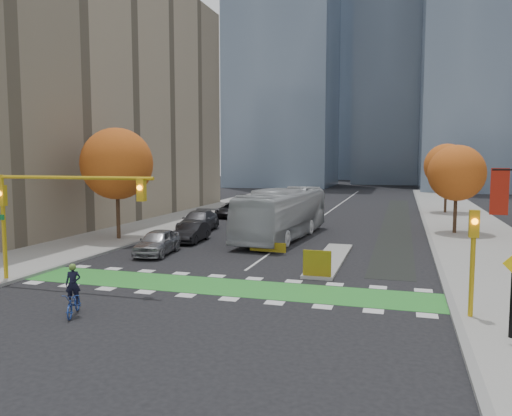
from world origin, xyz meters
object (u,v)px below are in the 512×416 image
Objects in this scene: traffic_signal_west at (47,200)px; parked_car_a at (157,242)px; tree_east_far at (447,166)px; tree_east_near at (457,173)px; parked_car_e at (246,206)px; hazard_board at (317,263)px; parked_car_b at (192,232)px; parked_car_d at (231,210)px; traffic_signal_east at (473,247)px; parked_car_c at (198,221)px; tree_west at (117,164)px; cyclist at (74,298)px; bus at (283,213)px.

traffic_signal_west reaches higher than parked_car_a.
tree_east_far is at bearing 50.90° from parked_car_a.
tree_east_near is 23.78m from parked_car_a.
hazard_board is at bearing -72.76° from parked_car_e.
parked_car_b is 0.80× the size of parked_car_d.
parked_car_d is at bearing -96.69° from parked_car_e.
parked_car_a is at bearing -88.16° from parked_car_d.
tree_east_far reaches higher than traffic_signal_east.
parked_car_c is 15.70m from parked_car_e.
hazard_board is 11.26m from parked_car_a.
parked_car_a is at bearing -91.47° from parked_car_e.
tree_west is at bearing -104.94° from parked_car_d.
cyclist is at bearing -121.31° from tree_east_near.
parked_car_d is 5.00m from parked_car_e.
tree_west is 4.09× the size of cyclist.
tree_east_near is (8.00, 17.80, 4.06)m from hazard_board.
parked_car_b is at bearing 8.54° from tree_west.
tree_west reaches higher than tree_east_near.
tree_west reaches higher than parked_car_b.
tree_east_far is 23.93m from parked_car_d.
parked_car_d is (-1.07, 29.01, -3.30)m from traffic_signal_west.
traffic_signal_east is 19.17m from parked_car_a.
tree_east_near is at bearing 29.00° from bus.
hazard_board is at bearing 144.08° from traffic_signal_east.
traffic_signal_west is at bearing -179.99° from traffic_signal_east.
parked_car_b is 15.87m from parked_car_d.
cyclist is 0.48× the size of parked_car_e.
parked_car_a is 25.78m from parked_car_e.
tree_east_near is 30.08m from traffic_signal_west.
traffic_signal_west is 2.08× the size of traffic_signal_east.
parked_car_d is at bearing 89.78° from parked_car_a.
traffic_signal_east reaches higher than parked_car_a.
tree_west reaches higher than traffic_signal_west.
parked_car_a is (-6.02, -8.54, -1.09)m from bus.
tree_east_near is at bearing 22.62° from tree_west.
tree_east_near is 0.83× the size of traffic_signal_west.
cyclist is at bearing -94.11° from bus.
parked_car_c is at bearing 90.63° from traffic_signal_west.
traffic_signal_west is 6.39m from cyclist.
tree_east_near reaches higher than traffic_signal_west.
parked_car_c is at bearing 135.46° from traffic_signal_east.
parked_car_a is at bearing -120.21° from bus.
parked_car_b is (-18.50, -9.17, -4.16)m from tree_east_near.
traffic_signal_west is 18.48m from traffic_signal_east.
tree_east_far is 1.31× the size of parked_car_c.
tree_east_near is 1.33× the size of parked_car_d.
parked_car_e is at bearing 82.06° from tree_west.
tree_east_far is 43.61m from traffic_signal_west.
tree_east_far is 1.66× the size of parked_car_a.
tree_west is 8.33m from parked_car_a.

